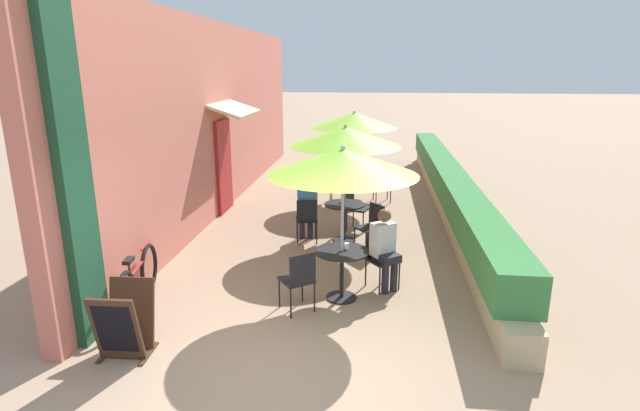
{
  "coord_description": "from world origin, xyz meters",
  "views": [
    {
      "loc": [
        1.05,
        -4.62,
        3.26
      ],
      "look_at": [
        0.15,
        3.39,
        1.0
      ],
      "focal_mm": 28.0,
      "sensor_mm": 36.0,
      "label": 1
    }
  ],
  "objects_px": {
    "cafe_chair_near_left": "(299,277)",
    "coffee_cup_mid": "(342,200)",
    "patio_table_far": "(353,181)",
    "cafe_chair_far_left": "(382,180)",
    "bicycle_leaning": "(138,280)",
    "seated_patron_mid_right": "(306,207)",
    "patio_table_near": "(342,264)",
    "seated_patron_near_right": "(385,246)",
    "cafe_chair_near_right": "(380,254)",
    "cafe_chair_mid_left": "(355,205)",
    "cafe_chair_mid_back": "(372,224)",
    "patio_umbrella_far": "(354,120)",
    "menu_board": "(124,322)",
    "patio_table_mid": "(344,214)",
    "coffee_cup_near": "(347,246)",
    "patio_umbrella_near": "(343,162)",
    "cafe_chair_mid_right": "(307,217)",
    "cafe_chair_far_right": "(324,183)",
    "patio_umbrella_mid": "(346,137)"
  },
  "relations": [
    {
      "from": "cafe_chair_near_left",
      "to": "coffee_cup_mid",
      "type": "xyz_separation_m",
      "value": [
        0.36,
        3.06,
        0.27
      ]
    },
    {
      "from": "patio_table_far",
      "to": "cafe_chair_far_left",
      "type": "height_order",
      "value": "cafe_chair_far_left"
    },
    {
      "from": "bicycle_leaning",
      "to": "seated_patron_mid_right",
      "type": "bearing_deg",
      "value": 47.3
    },
    {
      "from": "patio_table_near",
      "to": "seated_patron_near_right",
      "type": "distance_m",
      "value": 0.74
    },
    {
      "from": "seated_patron_mid_right",
      "to": "cafe_chair_far_left",
      "type": "relative_size",
      "value": 1.44
    },
    {
      "from": "cafe_chair_near_right",
      "to": "cafe_chair_mid_left",
      "type": "distance_m",
      "value": 2.76
    },
    {
      "from": "cafe_chair_mid_back",
      "to": "patio_umbrella_far",
      "type": "bearing_deg",
      "value": -32.25
    },
    {
      "from": "bicycle_leaning",
      "to": "menu_board",
      "type": "bearing_deg",
      "value": -79.15
    },
    {
      "from": "cafe_chair_near_left",
      "to": "bicycle_leaning",
      "type": "bearing_deg",
      "value": 144.9
    },
    {
      "from": "patio_table_mid",
      "to": "patio_table_far",
      "type": "xyz_separation_m",
      "value": [
        0.03,
        2.85,
        0.0
      ]
    },
    {
      "from": "coffee_cup_near",
      "to": "cafe_chair_mid_back",
      "type": "relative_size",
      "value": 0.1
    },
    {
      "from": "cafe_chair_near_right",
      "to": "patio_table_far",
      "type": "relative_size",
      "value": 1.12
    },
    {
      "from": "patio_umbrella_near",
      "to": "patio_table_near",
      "type": "bearing_deg",
      "value": -90.0
    },
    {
      "from": "cafe_chair_mid_right",
      "to": "bicycle_leaning",
      "type": "relative_size",
      "value": 0.51
    },
    {
      "from": "seated_patron_near_right",
      "to": "cafe_chair_far_right",
      "type": "xyz_separation_m",
      "value": [
        -1.4,
        4.73,
        -0.17
      ]
    },
    {
      "from": "patio_umbrella_near",
      "to": "patio_table_far",
      "type": "relative_size",
      "value": 2.9
    },
    {
      "from": "coffee_cup_near",
      "to": "patio_table_far",
      "type": "height_order",
      "value": "coffee_cup_near"
    },
    {
      "from": "cafe_chair_near_left",
      "to": "cafe_chair_far_right",
      "type": "xyz_separation_m",
      "value": [
        -0.25,
        5.61,
        0.0
      ]
    },
    {
      "from": "cafe_chair_far_right",
      "to": "patio_umbrella_far",
      "type": "bearing_deg",
      "value": 6.01
    },
    {
      "from": "seated_patron_near_right",
      "to": "coffee_cup_mid",
      "type": "bearing_deg",
      "value": -105.82
    },
    {
      "from": "bicycle_leaning",
      "to": "cafe_chair_near_right",
      "type": "bearing_deg",
      "value": 8.15
    },
    {
      "from": "patio_umbrella_far",
      "to": "patio_umbrella_near",
      "type": "bearing_deg",
      "value": -89.0
    },
    {
      "from": "patio_umbrella_far",
      "to": "menu_board",
      "type": "distance_m",
      "value": 7.61
    },
    {
      "from": "cafe_chair_near_left",
      "to": "patio_umbrella_far",
      "type": "height_order",
      "value": "patio_umbrella_far"
    },
    {
      "from": "seated_patron_mid_right",
      "to": "patio_umbrella_far",
      "type": "distance_m",
      "value": 3.32
    },
    {
      "from": "patio_table_mid",
      "to": "coffee_cup_mid",
      "type": "distance_m",
      "value": 0.27
    },
    {
      "from": "patio_umbrella_near",
      "to": "seated_patron_near_right",
      "type": "bearing_deg",
      "value": 33.1
    },
    {
      "from": "cafe_chair_mid_left",
      "to": "patio_table_far",
      "type": "height_order",
      "value": "cafe_chair_mid_left"
    },
    {
      "from": "patio_umbrella_near",
      "to": "cafe_chair_mid_right",
      "type": "distance_m",
      "value": 2.85
    },
    {
      "from": "patio_table_mid",
      "to": "menu_board",
      "type": "bearing_deg",
      "value": -118.24
    },
    {
      "from": "seated_patron_near_right",
      "to": "patio_umbrella_far",
      "type": "height_order",
      "value": "patio_umbrella_far"
    },
    {
      "from": "cafe_chair_mid_left",
      "to": "coffee_cup_near",
      "type": "bearing_deg",
      "value": 19.5
    },
    {
      "from": "cafe_chair_far_right",
      "to": "cafe_chair_mid_right",
      "type": "bearing_deg",
      "value": -101.94
    },
    {
      "from": "cafe_chair_far_left",
      "to": "bicycle_leaning",
      "type": "xyz_separation_m",
      "value": [
        -3.42,
        -6.08,
        -0.15
      ]
    },
    {
      "from": "patio_table_near",
      "to": "patio_table_mid",
      "type": "relative_size",
      "value": 1.0
    },
    {
      "from": "seated_patron_mid_right",
      "to": "cafe_chair_far_left",
      "type": "height_order",
      "value": "seated_patron_mid_right"
    },
    {
      "from": "seated_patron_near_right",
      "to": "patio_umbrella_mid",
      "type": "height_order",
      "value": "patio_umbrella_mid"
    },
    {
      "from": "patio_umbrella_mid",
      "to": "cafe_chair_mid_right",
      "type": "height_order",
      "value": "patio_umbrella_mid"
    },
    {
      "from": "patio_umbrella_near",
      "to": "cafe_chair_near_left",
      "type": "xyz_separation_m",
      "value": [
        -0.54,
        -0.49,
        -1.5
      ]
    },
    {
      "from": "cafe_chair_near_left",
      "to": "cafe_chair_far_left",
      "type": "distance_m",
      "value": 6.16
    },
    {
      "from": "cafe_chair_mid_left",
      "to": "menu_board",
      "type": "distance_m",
      "value": 5.51
    },
    {
      "from": "coffee_cup_near",
      "to": "cafe_chair_near_left",
      "type": "bearing_deg",
      "value": -137.26
    },
    {
      "from": "seated_patron_mid_right",
      "to": "patio_umbrella_far",
      "type": "relative_size",
      "value": 0.56
    },
    {
      "from": "patio_umbrella_near",
      "to": "menu_board",
      "type": "distance_m",
      "value": 3.36
    },
    {
      "from": "cafe_chair_near_right",
      "to": "menu_board",
      "type": "relative_size",
      "value": 1.03
    },
    {
      "from": "patio_table_near",
      "to": "cafe_chair_mid_left",
      "type": "relative_size",
      "value": 0.89
    },
    {
      "from": "patio_umbrella_mid",
      "to": "cafe_chair_mid_back",
      "type": "bearing_deg",
      "value": -43.2
    },
    {
      "from": "cafe_chair_far_right",
      "to": "coffee_cup_mid",
      "type": "bearing_deg",
      "value": -87.96
    },
    {
      "from": "patio_table_far",
      "to": "bicycle_leaning",
      "type": "relative_size",
      "value": 0.45
    },
    {
      "from": "cafe_chair_mid_right",
      "to": "cafe_chair_mid_back",
      "type": "xyz_separation_m",
      "value": [
        1.23,
        -0.29,
        0.0
      ]
    }
  ]
}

